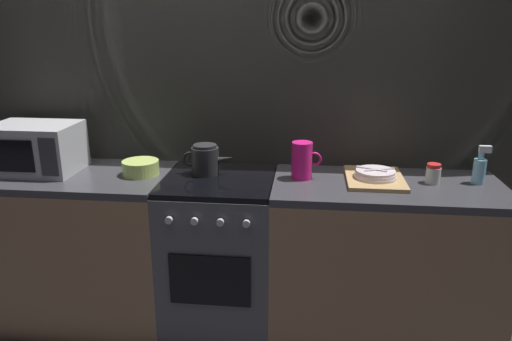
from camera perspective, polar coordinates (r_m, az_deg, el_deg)
The scene contains 12 objects.
ground_plane at distance 3.05m, azimuth -3.98°, elevation -17.17°, with size 8.00×8.00×0.00m, color #2D2D33.
back_wall at distance 2.88m, azimuth -3.35°, elevation 6.80°, with size 3.60×0.05×2.40m.
counter_left at distance 3.10m, azimuth -20.94°, elevation -8.19°, with size 1.20×0.60×0.90m.
stove_unit at distance 2.82m, azimuth -4.18°, elevation -9.63°, with size 0.60×0.63×0.90m.
counter_right at distance 2.81m, azimuth 14.48°, elevation -10.24°, with size 1.20×0.60×0.90m.
microwave at distance 2.99m, azimuth -24.29°, elevation 2.41°, with size 0.46×0.35×0.27m.
kettle at distance 2.70m, azimuth -5.91°, elevation 1.27°, with size 0.28×0.15×0.17m.
mixing_bowl at distance 2.76m, azimuth -13.29°, elevation 0.32°, with size 0.20×0.20×0.08m, color #B7D166.
pitcher at distance 2.62m, azimuth 5.41°, elevation 1.18°, with size 0.16×0.11×0.20m.
dish_pile at distance 2.67m, azimuth 13.70°, elevation -0.67°, with size 0.30×0.40×0.07m.
spice_jar at distance 2.71m, azimuth 19.96°, elevation -0.36°, with size 0.08×0.08×0.10m.
spray_bottle at distance 2.79m, azimuth 24.63°, elevation 0.18°, with size 0.08×0.06×0.20m.
Camera 1 is at (0.47, -2.47, 1.73)m, focal length 34.31 mm.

